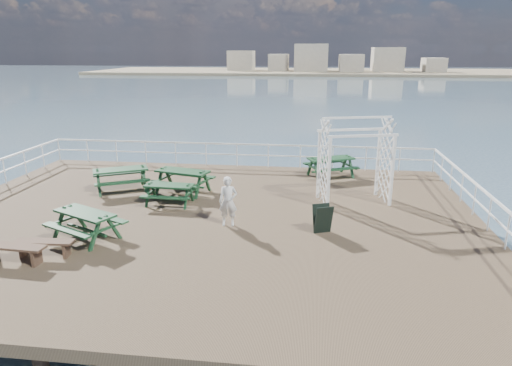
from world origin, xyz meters
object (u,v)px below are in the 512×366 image
at_px(trellis_arbor, 355,165).
at_px(person, 228,201).
at_px(picnic_table_e, 169,190).
at_px(flat_bench_far, 44,245).
at_px(picnic_table_a, 121,175).
at_px(flat_bench_near, 14,250).
at_px(picnic_table_c, 331,163).
at_px(picnic_table_b, 183,176).
at_px(picnic_table_d, 85,219).

distance_m(trellis_arbor, person, 4.96).
bearing_deg(picnic_table_e, flat_bench_far, -111.09).
height_order(picnic_table_a, flat_bench_near, picnic_table_a).
distance_m(picnic_table_c, picnic_table_e, 7.23).
relative_size(picnic_table_a, flat_bench_near, 1.50).
bearing_deg(picnic_table_b, flat_bench_far, -94.77).
bearing_deg(person, picnic_table_d, -164.14).
relative_size(flat_bench_near, person, 1.09).
xyz_separation_m(picnic_table_c, person, (-3.32, -6.10, 0.17)).
xyz_separation_m(picnic_table_b, flat_bench_far, (-2.06, -5.96, -0.29)).
height_order(picnic_table_d, flat_bench_far, picnic_table_d).
distance_m(picnic_table_e, trellis_arbor, 6.61).
xyz_separation_m(flat_bench_near, flat_bench_far, (0.55, 0.46, -0.03)).
distance_m(picnic_table_b, picnic_table_d, 4.94).
distance_m(picnic_table_e, person, 2.99).
xyz_separation_m(picnic_table_b, flat_bench_near, (-2.61, -6.42, -0.27)).
xyz_separation_m(picnic_table_b, picnic_table_c, (5.67, 2.96, -0.02)).
distance_m(picnic_table_a, picnic_table_e, 2.72).
height_order(picnic_table_c, person, person).
bearing_deg(picnic_table_e, picnic_table_a, 152.53).
height_order(picnic_table_d, flat_bench_near, picnic_table_d).
height_order(picnic_table_b, picnic_table_e, picnic_table_b).
relative_size(picnic_table_c, flat_bench_near, 1.43).
bearing_deg(flat_bench_far, trellis_arbor, 29.17).
relative_size(picnic_table_b, flat_bench_near, 1.39).
bearing_deg(picnic_table_e, picnic_table_d, -111.44).
bearing_deg(picnic_table_b, picnic_table_e, -78.96).
height_order(picnic_table_b, trellis_arbor, trellis_arbor).
relative_size(picnic_table_c, flat_bench_far, 1.53).
bearing_deg(picnic_table_b, trellis_arbor, 11.61).
distance_m(picnic_table_c, person, 6.95).
relative_size(picnic_table_b, flat_bench_far, 1.49).
xyz_separation_m(picnic_table_a, picnic_table_e, (2.36, -1.35, -0.10)).
relative_size(picnic_table_c, trellis_arbor, 0.79).
height_order(picnic_table_a, person, person).
height_order(flat_bench_near, person, person).
relative_size(picnic_table_b, picnic_table_e, 1.35).
bearing_deg(picnic_table_c, trellis_arbor, -102.42).
height_order(picnic_table_c, trellis_arbor, trellis_arbor).
distance_m(picnic_table_b, flat_bench_near, 6.94).
bearing_deg(person, flat_bench_near, -152.48).
distance_m(picnic_table_a, picnic_table_c, 8.65).
xyz_separation_m(picnic_table_a, picnic_table_d, (0.91, -4.63, -0.04)).
bearing_deg(picnic_table_c, picnic_table_b, -177.02).
bearing_deg(person, picnic_table_b, 120.90).
height_order(picnic_table_b, person, person).
xyz_separation_m(picnic_table_c, flat_bench_near, (-8.28, -9.39, -0.24)).
distance_m(picnic_table_d, trellis_arbor, 9.08).
bearing_deg(picnic_table_c, picnic_table_a, 175.89).
distance_m(picnic_table_e, flat_bench_near, 5.60).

